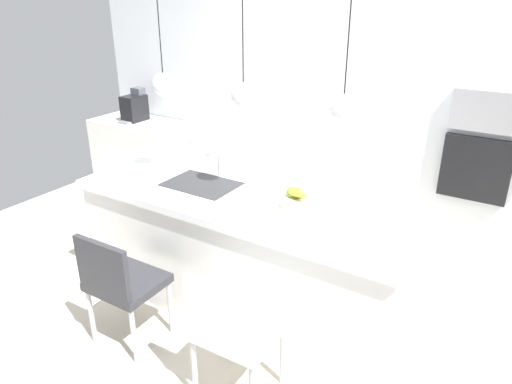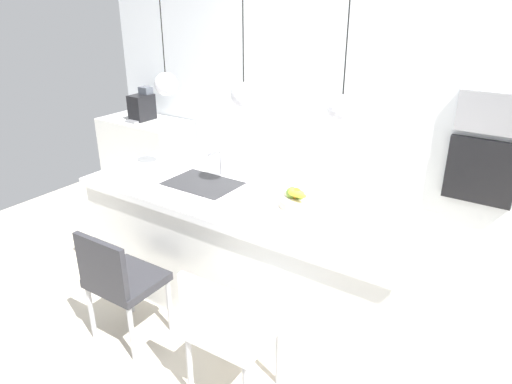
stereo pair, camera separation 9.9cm
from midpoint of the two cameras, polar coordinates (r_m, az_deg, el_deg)
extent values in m
plane|color=beige|center=(3.93, -2.01, -13.03)|extent=(6.60, 6.60, 0.00)
cube|color=white|center=(4.73, 9.23, 10.48)|extent=(6.00, 0.10, 2.60)
cube|color=white|center=(3.69, -2.10, -7.53)|extent=(2.53, 0.88, 0.88)
cube|color=white|center=(3.47, -2.22, -0.87)|extent=(2.59, 0.94, 0.06)
cube|color=#2D2D30|center=(3.68, -7.39, 0.87)|extent=(0.56, 0.40, 0.02)
cylinder|color=silver|center=(3.82, -5.20, 3.62)|extent=(0.02, 0.02, 0.22)
cylinder|color=silver|center=(3.72, -6.00, 4.71)|extent=(0.02, 0.16, 0.02)
cylinder|color=beige|center=(3.29, 4.35, -1.18)|extent=(0.27, 0.27, 0.06)
sphere|color=olive|center=(3.28, 3.55, -0.05)|extent=(0.08, 0.08, 0.08)
sphere|color=olive|center=(3.27, 4.51, -0.30)|extent=(0.07, 0.07, 0.07)
sphere|color=olive|center=(3.27, 4.37, -0.28)|extent=(0.07, 0.07, 0.07)
sphere|color=orange|center=(3.28, 4.08, -0.12)|extent=(0.08, 0.08, 0.08)
ellipsoid|color=yellow|center=(3.22, 4.14, -0.21)|extent=(0.19, 0.09, 0.07)
cube|color=white|center=(6.02, -14.28, 4.30)|extent=(1.10, 0.60, 0.88)
cube|color=black|center=(5.88, -14.96, 9.75)|extent=(0.20, 0.28, 0.30)
cube|color=gray|center=(5.80, -16.03, 8.05)|extent=(0.16, 0.08, 0.02)
cube|color=#4C515B|center=(5.90, -14.55, 11.73)|extent=(0.14, 0.11, 0.08)
cube|color=#9E9EA3|center=(4.31, 25.53, 8.79)|extent=(0.54, 0.08, 0.34)
cube|color=black|center=(4.44, 24.43, 2.57)|extent=(0.56, 0.08, 0.56)
cube|color=#333338|center=(3.45, -16.06, -10.42)|extent=(0.48, 0.43, 0.06)
cube|color=#333338|center=(3.23, -18.94, -8.73)|extent=(0.45, 0.05, 0.37)
cylinder|color=#B2B2B7|center=(3.57, -11.13, -13.48)|extent=(0.04, 0.04, 0.44)
cylinder|color=#B2B2B7|center=(3.81, -15.81, -11.31)|extent=(0.04, 0.04, 0.44)
cylinder|color=#B2B2B7|center=(3.37, -15.39, -16.45)|extent=(0.04, 0.04, 0.44)
cylinder|color=#B2B2B7|center=(3.63, -20.03, -13.89)|extent=(0.04, 0.04, 0.44)
cube|color=white|center=(2.92, -3.12, -16.17)|extent=(0.48, 0.44, 0.06)
cube|color=white|center=(2.66, -5.64, -14.67)|extent=(0.45, 0.05, 0.39)
cylinder|color=#B2B2B7|center=(3.13, 2.28, -19.08)|extent=(0.04, 0.04, 0.44)
cylinder|color=#B2B2B7|center=(3.29, -4.25, -16.60)|extent=(0.04, 0.04, 0.44)
cylinder|color=#B2B2B7|center=(3.07, -8.44, -20.31)|extent=(0.04, 0.04, 0.44)
sphere|color=silver|center=(3.68, -11.89, 12.58)|extent=(0.18, 0.18, 0.18)
cylinder|color=black|center=(3.63, -12.42, 18.58)|extent=(0.01, 0.01, 0.60)
sphere|color=silver|center=(3.23, -2.43, 11.60)|extent=(0.18, 0.18, 0.18)
cylinder|color=black|center=(3.18, -2.55, 18.46)|extent=(0.01, 0.01, 0.60)
sphere|color=silver|center=(2.90, 9.53, 9.92)|extent=(0.18, 0.18, 0.18)
cylinder|color=black|center=(2.83, 10.07, 17.56)|extent=(0.01, 0.01, 0.60)
camera|label=1|loc=(0.05, -90.84, -0.36)|focal=33.09mm
camera|label=2|loc=(0.05, 89.16, 0.36)|focal=33.09mm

